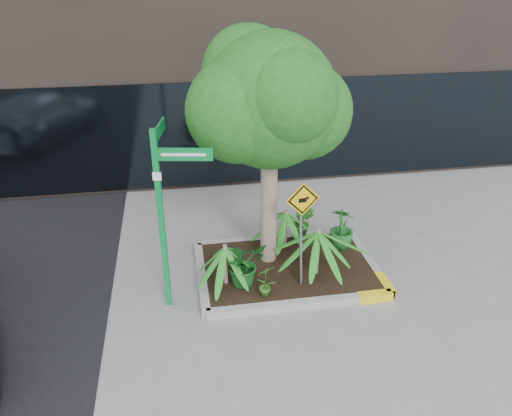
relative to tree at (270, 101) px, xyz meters
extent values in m
plane|color=gray|center=(0.11, -0.62, -3.19)|extent=(80.00, 80.00, 0.00)
cube|color=#9E9E99|center=(0.31, 0.78, -3.11)|extent=(3.20, 0.15, 0.15)
cube|color=#9E9E99|center=(0.31, -1.42, -3.11)|extent=(3.20, 0.15, 0.15)
cube|color=#9E9E99|center=(-1.29, -0.32, -3.11)|extent=(0.15, 2.20, 0.15)
cube|color=#9E9E99|center=(1.91, -0.32, -3.11)|extent=(0.15, 2.20, 0.15)
cube|color=yellow|center=(1.61, -1.42, -3.11)|extent=(0.60, 0.17, 0.15)
cube|color=black|center=(0.31, -0.32, -3.07)|extent=(3.05, 2.05, 0.06)
cylinder|color=tan|center=(0.00, -0.02, -1.78)|extent=(0.30, 0.30, 2.82)
cylinder|color=tan|center=(0.10, -0.02, -0.75)|extent=(0.53, 0.15, 0.91)
sphere|color=#1E5117|center=(0.00, -0.02, 0.00)|extent=(2.25, 2.25, 2.25)
sphere|color=#1E5117|center=(0.66, 0.27, -0.28)|extent=(1.69, 1.69, 1.69)
sphere|color=#1E5117|center=(-0.56, -0.20, -0.09)|extent=(1.69, 1.69, 1.69)
sphere|color=#1E5117|center=(0.19, -0.58, 0.19)|extent=(1.50, 1.50, 1.50)
sphere|color=#1E5117|center=(-0.28, 0.45, 0.38)|extent=(1.60, 1.60, 1.60)
cylinder|color=tan|center=(0.77, -0.65, -2.58)|extent=(0.07, 0.07, 0.92)
cylinder|color=tan|center=(-0.88, -0.68, -2.65)|extent=(0.07, 0.07, 0.77)
cylinder|color=tan|center=(0.42, 0.42, -2.64)|extent=(0.07, 0.07, 0.79)
imported|color=#18541D|center=(-0.57, -0.75, -2.63)|extent=(0.97, 0.97, 0.82)
imported|color=#1E6724|center=(1.50, 0.17, -2.61)|extent=(0.67, 0.67, 0.85)
imported|color=#30641F|center=(-0.27, -1.17, -2.73)|extent=(0.42, 0.42, 0.62)
imported|color=#26661D|center=(0.79, 0.53, -2.61)|extent=(0.66, 0.66, 0.85)
cube|color=#0D903D|center=(-1.89, -0.92, -1.64)|extent=(0.10, 0.10, 3.10)
cube|color=#0D903D|center=(-1.48, -1.00, -0.48)|extent=(0.85, 0.18, 0.20)
cube|color=#0D903D|center=(-1.82, -0.51, -0.25)|extent=(0.18, 0.85, 0.20)
cube|color=white|center=(-1.48, -1.01, -0.48)|extent=(0.65, 0.12, 0.04)
cube|color=white|center=(-1.83, -0.51, -0.25)|extent=(0.12, 0.65, 0.04)
cube|color=white|center=(-1.89, -0.97, -0.81)|extent=(0.13, 0.03, 0.13)
cylinder|color=slate|center=(0.40, -0.86, -2.16)|extent=(0.07, 0.27, 1.75)
cube|color=yellow|center=(0.40, -0.88, -1.42)|extent=(0.59, 0.09, 0.59)
cube|color=black|center=(0.40, -0.89, -1.42)|extent=(0.52, 0.07, 0.52)
cube|color=yellow|center=(0.40, -0.89, -1.42)|extent=(0.44, 0.06, 0.45)
cube|color=black|center=(0.39, -0.89, -1.42)|extent=(0.14, 0.02, 0.08)
camera|label=1|loc=(-1.58, -7.97, 2.09)|focal=35.00mm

